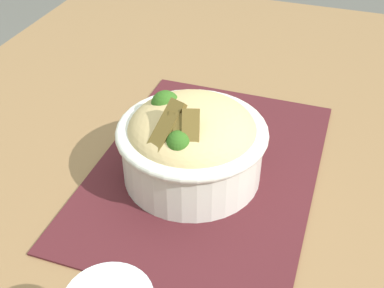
% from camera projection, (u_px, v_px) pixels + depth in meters
% --- Properties ---
extents(table, '(1.22, 0.92, 0.74)m').
position_uv_depth(table, '(189.00, 191.00, 0.72)').
color(table, olive).
rests_on(table, ground_plane).
extents(placemat, '(0.41, 0.29, 0.00)m').
position_uv_depth(placemat, '(206.00, 169.00, 0.66)').
color(placemat, '#47191E').
rests_on(placemat, table).
extents(bowl, '(0.23, 0.23, 0.13)m').
position_uv_depth(bowl, '(192.00, 141.00, 0.62)').
color(bowl, silver).
rests_on(bowl, placemat).
extents(fork, '(0.02, 0.13, 0.00)m').
position_uv_depth(fork, '(212.00, 136.00, 0.72)').
color(fork, silver).
rests_on(fork, placemat).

